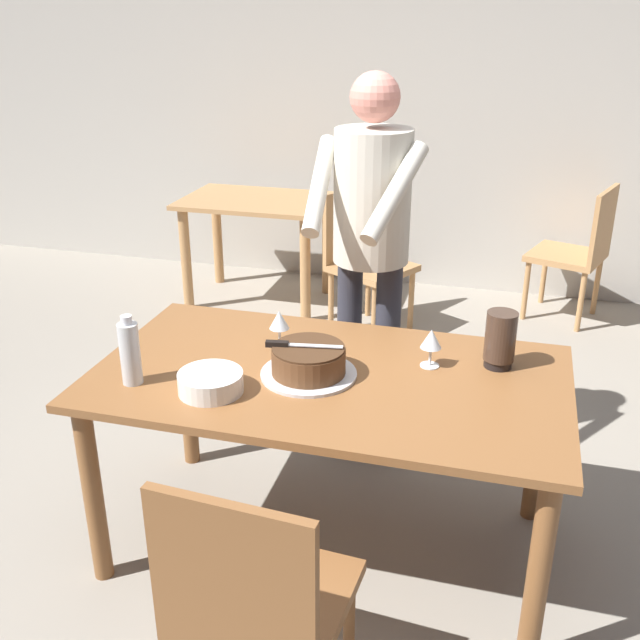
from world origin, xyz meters
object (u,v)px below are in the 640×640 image
(person_cutting_cake, at_px, (370,232))
(background_table, at_px, (257,222))
(wine_glass_near, at_px, (431,340))
(chair_near_side, at_px, (256,601))
(cake_on_platter, at_px, (309,362))
(plate_stack, at_px, (211,382))
(main_dining_table, at_px, (329,399))
(cake_knife, at_px, (288,344))
(background_chair_2, at_px, (579,249))
(background_chair_0, at_px, (363,256))
(wine_glass_far, at_px, (279,321))
(water_bottle, at_px, (130,352))
(hurricane_lamp, at_px, (500,339))

(person_cutting_cake, height_order, background_table, person_cutting_cake)
(wine_glass_near, relative_size, chair_near_side, 0.16)
(wine_glass_near, relative_size, person_cutting_cake, 0.08)
(cake_on_platter, bearing_deg, plate_stack, -144.51)
(main_dining_table, xyz_separation_m, cake_knife, (-0.14, -0.04, 0.22))
(cake_knife, height_order, plate_stack, cake_knife)
(background_table, height_order, background_chair_2, background_chair_2)
(wine_glass_near, distance_m, background_table, 2.69)
(cake_on_platter, bearing_deg, background_chair_2, 68.26)
(wine_glass_near, relative_size, background_chair_0, 0.16)
(wine_glass_far, height_order, water_bottle, water_bottle)
(hurricane_lamp, relative_size, person_cutting_cake, 0.12)
(water_bottle, bearing_deg, background_chair_2, 60.40)
(wine_glass_near, bearing_deg, main_dining_table, -155.35)
(chair_near_side, bearing_deg, background_chair_0, 96.87)
(cake_knife, relative_size, background_chair_0, 0.30)
(wine_glass_near, height_order, chair_near_side, chair_near_side)
(cake_knife, relative_size, water_bottle, 1.08)
(plate_stack, bearing_deg, background_table, 106.82)
(main_dining_table, distance_m, water_bottle, 0.72)
(main_dining_table, xyz_separation_m, wine_glass_near, (0.33, 0.15, 0.21))
(main_dining_table, bearing_deg, wine_glass_far, 144.65)
(main_dining_table, height_order, background_chair_2, background_chair_2)
(hurricane_lamp, bearing_deg, background_chair_0, 115.60)
(water_bottle, height_order, hurricane_lamp, water_bottle)
(wine_glass_near, bearing_deg, background_chair_2, 75.08)
(cake_on_platter, distance_m, chair_near_side, 0.87)
(main_dining_table, height_order, wine_glass_far, wine_glass_far)
(person_cutting_cake, bearing_deg, cake_on_platter, -95.18)
(plate_stack, height_order, background_table, plate_stack)
(person_cutting_cake, height_order, background_chair_2, person_cutting_cake)
(main_dining_table, distance_m, wine_glass_near, 0.42)
(plate_stack, xyz_separation_m, person_cutting_cake, (0.35, 0.91, 0.29))
(background_table, bearing_deg, wine_glass_near, -56.52)
(wine_glass_near, height_order, background_chair_0, background_chair_0)
(cake_knife, xyz_separation_m, wine_glass_far, (-0.10, 0.22, -0.01))
(cake_on_platter, bearing_deg, background_table, 113.98)
(wine_glass_near, relative_size, background_table, 0.14)
(main_dining_table, height_order, background_chair_0, background_chair_0)
(background_chair_0, bearing_deg, cake_knife, -84.80)
(cake_on_platter, height_order, wine_glass_far, wine_glass_far)
(main_dining_table, distance_m, background_table, 2.65)
(background_table, bearing_deg, main_dining_table, -64.41)
(wine_glass_near, relative_size, background_chair_2, 0.16)
(main_dining_table, bearing_deg, background_chair_2, 69.27)
(cake_on_platter, xyz_separation_m, wine_glass_far, (-0.17, 0.20, 0.05))
(cake_on_platter, relative_size, background_chair_0, 0.38)
(cake_knife, relative_size, chair_near_side, 0.30)
(water_bottle, bearing_deg, wine_glass_near, 22.35)
(person_cutting_cake, bearing_deg, background_chair_0, 103.04)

